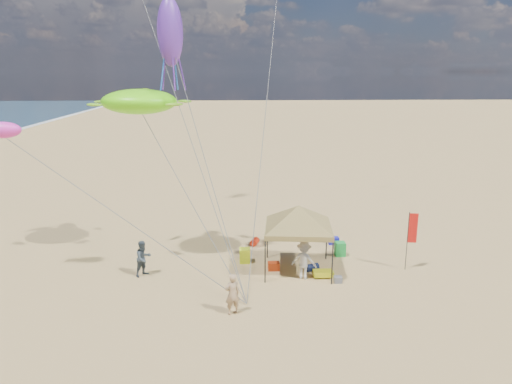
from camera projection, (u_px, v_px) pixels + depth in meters
ground at (260, 310)px, 18.58m from camera, size 280.00×280.00×0.00m
canopy_tent at (299, 208)px, 21.64m from camera, size 5.84×5.84×3.62m
feather_flag at (411, 231)px, 21.96m from camera, size 0.43×0.08×2.81m
cooler_red at (274, 266)px, 22.34m from camera, size 0.54×0.38×0.38m
cooler_blue at (334, 241)px, 25.71m from camera, size 0.54×0.38×0.38m
bag_navy at (312, 267)px, 22.22m from camera, size 0.69×0.54×0.36m
bag_orange at (255, 242)px, 25.58m from camera, size 0.54×0.69×0.36m
chair_green at (340, 249)px, 24.07m from camera, size 0.50×0.50×0.70m
chair_yellow at (245, 255)px, 23.21m from camera, size 0.50×0.50×0.70m
crate_grey at (338, 280)px, 21.01m from camera, size 0.34×0.30×0.28m
beach_cart at (323, 273)px, 21.52m from camera, size 0.90×0.50×0.24m
person_near_a at (232, 294)px, 18.15m from camera, size 0.70×0.58×1.63m
person_near_b at (143, 258)px, 21.59m from camera, size 1.01×1.01×1.66m
person_near_c at (304, 260)px, 21.26m from camera, size 1.29×1.02×1.75m
turtle_kite at (139, 102)px, 21.69m from camera, size 3.84×3.28×1.14m
fish_kite at (2, 130)px, 20.11m from camera, size 1.72×1.17×0.70m
squid_kite at (170, 32)px, 20.33m from camera, size 1.42×1.42×2.86m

